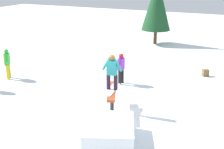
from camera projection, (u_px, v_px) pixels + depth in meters
ground_plane at (112, 111)px, 11.63m from camera, size 60.00×60.00×0.00m
rail_feature at (112, 94)px, 11.41m from camera, size 1.88×1.01×0.84m
snow_kicker_ramp at (109, 132)px, 9.50m from camera, size 2.24×2.09×0.61m
main_rider_on_rail at (112, 73)px, 11.16m from camera, size 1.35×0.77×1.34m
bystander_purple at (121, 67)px, 14.23m from camera, size 0.63×0.23×1.44m
bystander_green at (7, 62)px, 14.94m from camera, size 0.57×0.35×1.47m
backpack_on_snow at (205, 73)px, 15.47m from camera, size 0.36×0.37×0.34m
pine_tree_far at (157, 4)px, 21.52m from camera, size 2.03×2.03×4.62m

